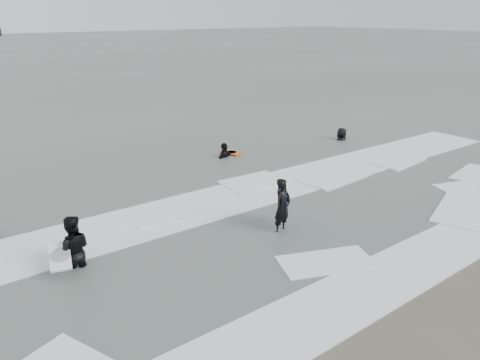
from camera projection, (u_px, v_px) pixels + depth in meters
ground at (357, 274)px, 11.87m from camera, size 320.00×320.00×0.00m
surfer_centre at (282, 232)px, 14.13m from camera, size 0.71×0.55×1.73m
surfer_wading at (75, 266)px, 12.25m from camera, size 1.13×0.99×1.97m
surfer_right_near at (225, 158)px, 21.38m from camera, size 1.17×0.76×1.85m
surfer_right_far at (341, 141)px, 24.22m from camera, size 0.98×0.73×1.83m
surf_foam at (265, 223)px, 14.65m from camera, size 30.03×9.06×0.09m
bodyboards at (204, 192)px, 15.90m from camera, size 10.33×7.98×1.25m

